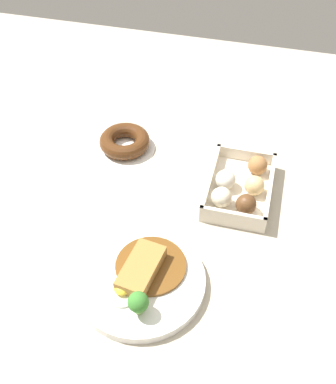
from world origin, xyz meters
name	(u,v)px	position (x,y,z in m)	size (l,w,h in m)	color
ground_plane	(156,230)	(0.00, 0.00, 0.00)	(1.60, 1.60, 0.00)	#B2A893
curry_plate	(141,279)	(-0.13, -0.01, 0.01)	(0.24, 0.24, 0.07)	white
donut_box	(240,187)	(0.14, -0.15, 0.02)	(0.20, 0.13, 0.05)	beige
chocolate_ring_donut	(125,142)	(0.23, 0.14, 0.02)	(0.15, 0.15, 0.04)	white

